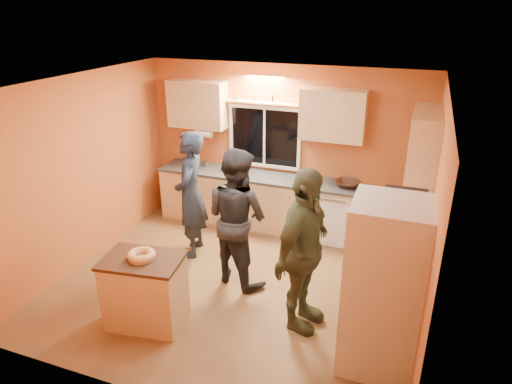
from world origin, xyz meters
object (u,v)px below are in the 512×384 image
at_px(island, 145,291).
at_px(person_center, 237,217).
at_px(person_left, 191,195).
at_px(person_right, 303,252).
at_px(refrigerator, 383,288).

height_order(island, person_center, person_center).
height_order(person_left, person_right, person_right).
xyz_separation_m(island, person_center, (0.64, 1.20, 0.48)).
relative_size(refrigerator, island, 1.91).
distance_m(refrigerator, person_left, 3.11).
bearing_deg(person_center, person_right, 170.78).
distance_m(person_center, person_right, 1.20).
bearing_deg(refrigerator, person_center, 154.03).
bearing_deg(person_right, person_left, 72.82).
height_order(refrigerator, person_left, person_left).
bearing_deg(person_right, refrigerator, -98.56).
bearing_deg(island, person_center, 54.00).
distance_m(island, person_center, 1.44).
bearing_deg(person_left, person_center, 50.32).
relative_size(refrigerator, person_right, 0.95).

